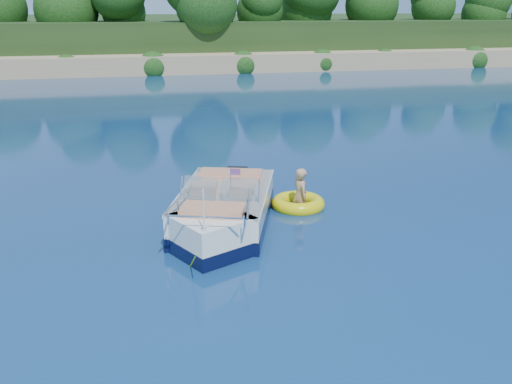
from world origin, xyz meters
TOP-DOWN VIEW (x-y plane):
  - ground at (0.00, 0.00)m, footprint 160.00×160.00m
  - shoreline at (0.00, 63.77)m, footprint 170.00×59.00m
  - treeline at (0.04, 41.01)m, footprint 150.00×7.12m
  - motorboat at (1.23, 0.41)m, footprint 3.37×5.84m
  - tow_tube at (3.53, 1.52)m, footprint 1.85×1.85m
  - boy at (3.54, 1.46)m, footprint 0.56×0.94m

SIDE VIEW (x-z plane):
  - ground at x=0.00m, z-range 0.00..0.00m
  - boy at x=3.54m, z-range -0.87..0.87m
  - tow_tube at x=3.53m, z-range -0.09..0.30m
  - motorboat at x=1.23m, z-range -0.62..1.40m
  - shoreline at x=0.00m, z-range -2.02..3.98m
  - treeline at x=0.04m, z-range 1.45..9.64m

